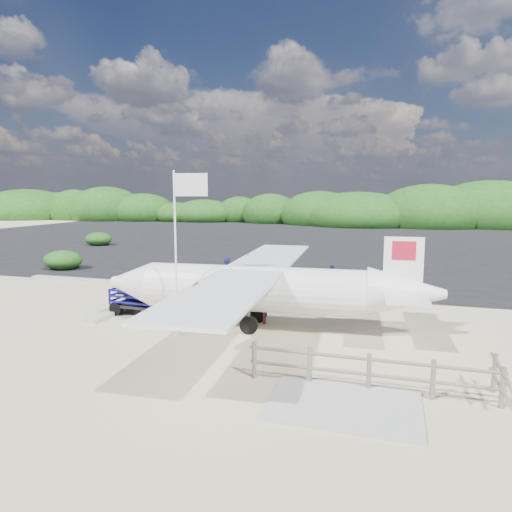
{
  "coord_description": "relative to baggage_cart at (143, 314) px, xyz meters",
  "views": [
    {
      "loc": [
        6.48,
        -16.22,
        4.98
      ],
      "look_at": [
        0.2,
        4.31,
        1.95
      ],
      "focal_mm": 32.0,
      "sensor_mm": 36.0,
      "label": 1
    }
  ],
  "objects": [
    {
      "name": "aircraft_large",
      "position": [
        13.35,
        22.7,
        0.0
      ],
      "size": [
        15.79,
        15.79,
        4.43
      ],
      "primitive_type": null,
      "rotation": [
        0.0,
        0.0,
        3.21
      ],
      "color": "#B2B2B2",
      "rests_on": "ground"
    },
    {
      "name": "ground",
      "position": [
        3.3,
        0.16,
        0.0
      ],
      "size": [
        160.0,
        160.0,
        0.0
      ],
      "primitive_type": "plane",
      "color": "beige"
    },
    {
      "name": "vegetation_band",
      "position": [
        3.3,
        55.16,
        0.0
      ],
      "size": [
        124.0,
        8.0,
        4.4
      ],
      "primitive_type": null,
      "color": "#B2B2B2",
      "rests_on": "ground"
    },
    {
      "name": "fence",
      "position": [
        9.3,
        -4.84,
        0.0
      ],
      "size": [
        6.4,
        2.0,
        1.1
      ],
      "primitive_type": null,
      "color": "#B2B2B2",
      "rests_on": "ground"
    },
    {
      "name": "crew_c",
      "position": [
        7.07,
        5.11,
        0.8
      ],
      "size": [
        1.01,
        0.67,
        1.59
      ],
      "primitive_type": "imported",
      "rotation": [
        0.0,
        0.0,
        3.48
      ],
      "color": "#131347",
      "rests_on": "ground"
    },
    {
      "name": "crew_a",
      "position": [
        2.15,
        4.18,
        0.95
      ],
      "size": [
        0.77,
        0.59,
        1.9
      ],
      "primitive_type": "imported",
      "rotation": [
        0.0,
        0.0,
        2.93
      ],
      "color": "#131347",
      "rests_on": "ground"
    },
    {
      "name": "asphalt_apron",
      "position": [
        3.3,
        30.16,
        0.0
      ],
      "size": [
        90.0,
        50.0,
        0.04
      ],
      "primitive_type": null,
      "color": "#B2B2B2",
      "rests_on": "ground"
    },
    {
      "name": "walkway_pad",
      "position": [
        8.8,
        -5.84,
        0.0
      ],
      "size": [
        3.5,
        2.5,
        0.1
      ],
      "primitive_type": null,
      "color": "#B2B2B2",
      "rests_on": "ground"
    },
    {
      "name": "aircraft_small",
      "position": [
        -3.1,
        29.81,
        0.0
      ],
      "size": [
        9.21,
        9.21,
        2.36
      ],
      "primitive_type": null,
      "rotation": [
        0.0,
        0.0,
        3.8
      ],
      "color": "#B2B2B2",
      "rests_on": "ground"
    },
    {
      "name": "lagoon",
      "position": [
        -5.7,
        1.66,
        0.0
      ],
      "size": [
        9.0,
        7.0,
        0.4
      ],
      "primitive_type": null,
      "color": "#B2B2B2",
      "rests_on": "ground"
    },
    {
      "name": "signboard",
      "position": [
        4.42,
        -0.23,
        0.0
      ],
      "size": [
        1.76,
        0.89,
        1.52
      ],
      "primitive_type": null,
      "rotation": [
        0.0,
        0.0,
        0.41
      ],
      "color": "maroon",
      "rests_on": "ground"
    },
    {
      "name": "flagpole",
      "position": [
        2.65,
        -2.11,
        0.0
      ],
      "size": [
        1.21,
        0.7,
        5.69
      ],
      "primitive_type": null,
      "rotation": [
        0.0,
        0.0,
        0.2
      ],
      "color": "white",
      "rests_on": "ground"
    },
    {
      "name": "baggage_cart",
      "position": [
        0.0,
        0.0,
        0.0
      ],
      "size": [
        2.65,
        1.61,
        1.29
      ],
      "primitive_type": null,
      "rotation": [
        0.0,
        0.0,
        -0.05
      ],
      "color": "#0F0BA5",
      "rests_on": "ground"
    },
    {
      "name": "crew_b",
      "position": [
        4.53,
        5.66,
        0.87
      ],
      "size": [
        1.0,
        0.87,
        1.74
      ],
      "primitive_type": "imported",
      "rotation": [
        0.0,
        0.0,
        3.43
      ],
      "color": "#131347",
      "rests_on": "ground"
    }
  ]
}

